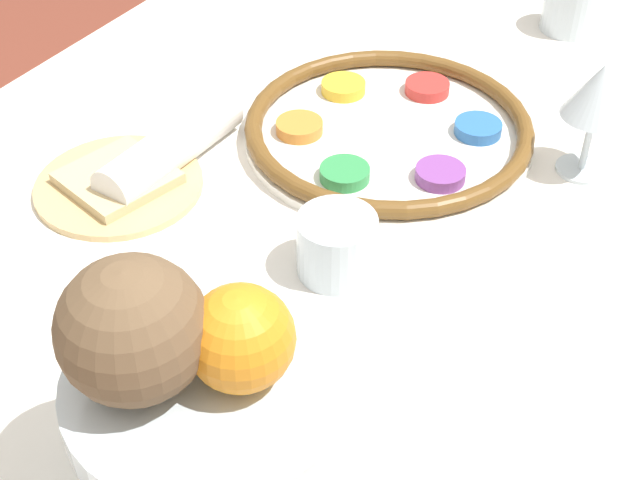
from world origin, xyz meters
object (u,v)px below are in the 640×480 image
orange_fruit (240,338)px  cup_mid (337,245)px  cup_near (571,8)px  wine_glass (599,94)px  coconut (133,330)px  napkin_roll (171,147)px  seder_plate (389,129)px  bread_plate (119,183)px  fruit_stand (210,400)px

orange_fruit → cup_mid: 0.26m
cup_near → cup_mid: (0.60, -0.03, 0.00)m
wine_glass → orange_fruit: orange_fruit is taller
coconut → napkin_roll: 0.43m
seder_plate → coconut: coconut is taller
cup_near → napkin_roll: bearing=-26.8°
seder_plate → cup_near: 0.38m
bread_plate → seder_plate: bearing=138.0°
seder_plate → orange_fruit: size_ratio=4.35×
seder_plate → cup_mid: size_ratio=4.28×
seder_plate → coconut: size_ratio=3.20×
fruit_stand → cup_mid: (-0.24, -0.03, -0.05)m
seder_plate → cup_near: size_ratio=4.28×
fruit_stand → cup_near: bearing=-179.7°
wine_glass → coconut: (0.55, -0.16, 0.06)m
napkin_roll → seder_plate: bearing=132.6°
bread_plate → orange_fruit: bearing=55.4°
napkin_roll → cup_mid: bearing=77.1°
cup_mid → seder_plate: bearing=-165.2°
wine_glass → bread_plate: (0.29, -0.42, -0.09)m
orange_fruit → napkin_roll: (-0.29, -0.30, -0.12)m
fruit_stand → cup_near: fruit_stand is taller
wine_glass → bread_plate: wine_glass is taller
orange_fruit → bread_plate: (-0.22, -0.32, -0.14)m
wine_glass → bread_plate: 0.52m
seder_plate → fruit_stand: bearing=11.3°
wine_glass → fruit_stand: size_ratio=0.64×
coconut → cup_near: bearing=177.9°
coconut → orange_fruit: bearing=125.0°
seder_plate → bread_plate: bearing=-42.0°
coconut → cup_near: (-0.87, 0.03, -0.13)m
cup_mid → fruit_stand: bearing=8.0°
bread_plate → napkin_roll: size_ratio=0.91×
bread_plate → cup_near: cup_near is taller
wine_glass → orange_fruit: size_ratio=1.74×
seder_plate → napkin_roll: (0.17, -0.18, 0.01)m
cup_near → coconut: bearing=-2.1°
orange_fruit → napkin_roll: orange_fruit is taller
bread_plate → fruit_stand: bearing=51.8°
bread_plate → napkin_roll: 0.07m
wine_glass → cup_near: (-0.32, -0.12, -0.07)m
wine_glass → cup_mid: (0.28, -0.15, -0.07)m
orange_fruit → bread_plate: 0.42m
seder_plate → wine_glass: bearing=104.9°
coconut → bread_plate: bearing=-134.8°
fruit_stand → cup_near: (-0.84, -0.00, -0.05)m
orange_fruit → coconut: (0.04, -0.06, 0.01)m
cup_near → seder_plate: bearing=-13.6°
coconut → napkin_roll: bearing=-143.6°
napkin_roll → cup_near: (-0.54, 0.27, 0.01)m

